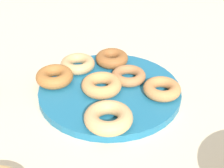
{
  "coord_description": "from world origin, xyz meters",
  "views": [
    {
      "loc": [
        0.1,
        0.61,
        0.44
      ],
      "look_at": [
        0.0,
        0.03,
        0.05
      ],
      "focal_mm": 52.35,
      "sensor_mm": 36.0,
      "label": 1
    }
  ],
  "objects": [
    {
      "name": "ground_plane",
      "position": [
        0.0,
        0.0,
        0.0
      ],
      "size": [
        2.4,
        2.4,
        0.0
      ],
      "primitive_type": "plane",
      "color": "beige"
    },
    {
      "name": "donut_plate",
      "position": [
        0.0,
        0.0,
        0.01
      ],
      "size": [
        0.32,
        0.32,
        0.02
      ],
      "primitive_type": "cylinder",
      "color": "#1E6B93",
      "rests_on": "ground_plane"
    },
    {
      "name": "donut_0",
      "position": [
        -0.11,
        0.04,
        0.03
      ],
      "size": [
        0.11,
        0.11,
        0.03
      ],
      "primitive_type": "torus",
      "rotation": [
        0.0,
        0.0,
        4.3
      ],
      "color": "#C6844C",
      "rests_on": "donut_plate"
    },
    {
      "name": "donut_1",
      "position": [
        0.02,
        0.01,
        0.03
      ],
      "size": [
        0.1,
        0.1,
        0.03
      ],
      "primitive_type": "torus",
      "rotation": [
        0.0,
        0.0,
        6.16
      ],
      "color": "tan",
      "rests_on": "donut_plate"
    },
    {
      "name": "donut_2",
      "position": [
        -0.02,
        -0.11,
        0.03
      ],
      "size": [
        0.12,
        0.12,
        0.03
      ],
      "primitive_type": "torus",
      "rotation": [
        0.0,
        0.0,
        3.86
      ],
      "color": "#995B2D",
      "rests_on": "donut_plate"
    },
    {
      "name": "donut_3",
      "position": [
        0.02,
        0.12,
        0.03
      ],
      "size": [
        0.14,
        0.14,
        0.03
      ],
      "primitive_type": "torus",
      "rotation": [
        0.0,
        0.0,
        0.75
      ],
      "color": "tan",
      "rests_on": "donut_plate"
    },
    {
      "name": "donut_4",
      "position": [
        0.12,
        -0.05,
        0.03
      ],
      "size": [
        0.12,
        0.12,
        0.03
      ],
      "primitive_type": "torus",
      "rotation": [
        0.0,
        0.0,
        5.33
      ],
      "color": "#AD6B33",
      "rests_on": "donut_plate"
    },
    {
      "name": "donut_5",
      "position": [
        -0.05,
        -0.03,
        0.03
      ],
      "size": [
        0.11,
        0.11,
        0.02
      ],
      "primitive_type": "torus",
      "rotation": [
        0.0,
        0.0,
        4.17
      ],
      "color": "#B27547",
      "rests_on": "donut_plate"
    },
    {
      "name": "donut_6",
      "position": [
        0.06,
        -0.1,
        0.03
      ],
      "size": [
        0.12,
        0.12,
        0.03
      ],
      "primitive_type": "torus",
      "rotation": [
        0.0,
        0.0,
        3.83
      ],
      "color": "tan",
      "rests_on": "donut_plate"
    }
  ]
}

